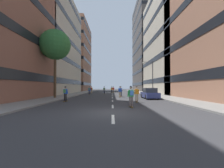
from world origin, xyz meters
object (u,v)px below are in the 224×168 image
streetlamp_right (151,74)px  skater_6 (121,91)px  skater_0 (89,90)px  skater_4 (131,95)px  street_tree_near (55,45)px  skater_8 (91,89)px  skater_1 (112,89)px  parked_car_near (149,94)px  skater_2 (113,89)px  skater_7 (104,90)px  skater_3 (65,93)px  skater_5 (136,93)px  skater_9 (120,91)px

streetlamp_right → skater_6: size_ratio=3.65×
skater_0 → skater_4: 19.76m
street_tree_near → skater_8: (2.84, 17.71, -6.73)m
skater_6 → skater_1: bearing=97.2°
parked_car_near → skater_2: size_ratio=2.47×
skater_2 → skater_7: size_ratio=1.00×
skater_0 → skater_3: size_ratio=1.00×
skater_5 → skater_3: bearing=176.4°
skater_2 → skater_6: 15.21m
skater_5 → skater_2: bearing=95.5°
skater_0 → skater_5: same height
skater_3 → skater_0: bearing=87.5°
skater_9 → skater_8: bearing=113.9°
skater_9 → streetlamp_right: bearing=38.6°
skater_0 → skater_1: same height
streetlamp_right → skater_9: size_ratio=3.65×
skater_2 → skater_6: (1.17, -15.17, 0.03)m
parked_car_near → street_tree_near: bearing=179.5°
skater_2 → skater_3: bearing=-103.3°
skater_3 → parked_car_near: bearing=22.0°
skater_7 → skater_9: bearing=-73.7°
skater_2 → skater_1: bearing=-99.9°
skater_1 → skater_2: 2.52m
skater_5 → skater_7: (-4.55, 18.29, 0.03)m
skater_6 → skater_9: bearing=-98.2°
streetlamp_right → skater_7: (-9.42, 5.56, -3.12)m
skater_1 → skater_4: same height
skater_8 → skater_5: bearing=-70.3°
street_tree_near → streetlamp_right: 17.99m
skater_8 → street_tree_near: bearing=-99.1°
skater_1 → skater_3: 22.27m
skater_8 → skater_0: bearing=-85.4°
street_tree_near → skater_7: 16.23m
skater_0 → skater_3: same height
street_tree_near → skater_3: size_ratio=5.52×
parked_car_near → skater_7: 15.25m
skater_6 → skater_9: size_ratio=1.00×
skater_1 → skater_3: size_ratio=1.00×
skater_0 → skater_3: 14.08m
skater_6 → skater_0: bearing=140.8°
skater_3 → skater_6: size_ratio=1.00×
skater_2 → skater_4: size_ratio=1.00×
skater_3 → streetlamp_right: bearing=43.3°
skater_7 → skater_5: bearing=-76.0°
street_tree_near → skater_6: street_tree_near is taller
streetlamp_right → skater_8: streetlamp_right is taller
skater_0 → skater_5: (7.45, -14.58, -0.03)m
skater_0 → street_tree_near: bearing=-110.0°
skater_1 → skater_0: bearing=-121.6°
parked_car_near → skater_1: 18.14m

